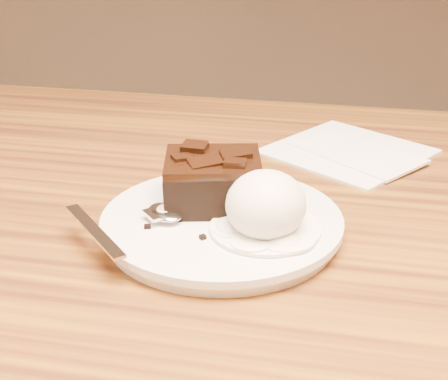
% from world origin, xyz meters
% --- Properties ---
extents(plate, '(0.22, 0.22, 0.02)m').
position_xyz_m(plate, '(-0.01, -0.03, 0.76)').
color(plate, white).
rests_on(plate, dining_table).
extents(brownie, '(0.10, 0.09, 0.04)m').
position_xyz_m(brownie, '(-0.02, -0.01, 0.79)').
color(brownie, black).
rests_on(brownie, plate).
extents(ice_cream_scoop, '(0.07, 0.07, 0.06)m').
position_xyz_m(ice_cream_scoop, '(0.04, -0.05, 0.79)').
color(ice_cream_scoop, white).
rests_on(ice_cream_scoop, plate).
extents(melt_puddle, '(0.10, 0.10, 0.00)m').
position_xyz_m(melt_puddle, '(0.04, -0.05, 0.77)').
color(melt_puddle, white).
rests_on(melt_puddle, plate).
extents(spoon, '(0.14, 0.14, 0.01)m').
position_xyz_m(spoon, '(-0.05, -0.05, 0.77)').
color(spoon, silver).
rests_on(spoon, plate).
extents(napkin, '(0.23, 0.23, 0.01)m').
position_xyz_m(napkin, '(0.10, 0.20, 0.75)').
color(napkin, white).
rests_on(napkin, dining_table).
extents(crumb_a, '(0.01, 0.01, 0.00)m').
position_xyz_m(crumb_a, '(0.05, -0.09, 0.77)').
color(crumb_a, black).
rests_on(crumb_a, plate).
extents(crumb_b, '(0.01, 0.01, 0.00)m').
position_xyz_m(crumb_b, '(-0.05, -0.03, 0.77)').
color(crumb_b, black).
rests_on(crumb_b, plate).
extents(crumb_c, '(0.01, 0.01, 0.00)m').
position_xyz_m(crumb_c, '(-0.06, -0.07, 0.77)').
color(crumb_c, black).
rests_on(crumb_c, plate).
extents(crumb_d, '(0.01, 0.01, 0.00)m').
position_xyz_m(crumb_d, '(-0.01, -0.08, 0.77)').
color(crumb_d, black).
rests_on(crumb_d, plate).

